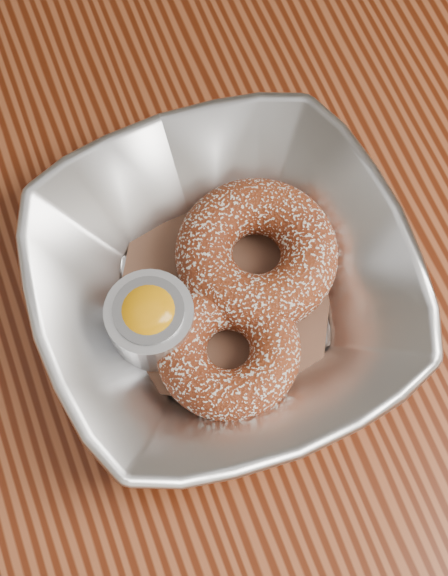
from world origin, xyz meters
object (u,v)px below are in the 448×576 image
object	(u,v)px
ramekin	(151,320)
table	(83,306)
donut_front	(228,349)
serving_bowl	(224,288)
donut_back	(257,254)

from	to	relation	value
ramekin	table	bearing A→B (deg)	119.75
table	ramekin	xyz separation A→B (m)	(0.04, -0.08, 0.13)
donut_front	ramekin	xyz separation A→B (m)	(-0.04, 0.04, 0.01)
serving_bowl	donut_front	distance (m)	0.04
donut_back	donut_front	bearing A→B (deg)	-127.23
serving_bowl	donut_front	size ratio (longest dim) A/B	2.63
table	ramekin	world-z (taller)	ramekin
table	serving_bowl	world-z (taller)	serving_bowl
serving_bowl	ramekin	size ratio (longest dim) A/B	4.34
serving_bowl	donut_back	world-z (taller)	serving_bowl
serving_bowl	ramekin	bearing A→B (deg)	-175.17
table	donut_back	bearing A→B (deg)	-24.48
serving_bowl	donut_back	size ratio (longest dim) A/B	2.26
table	serving_bowl	distance (m)	0.18
table	ramekin	bearing A→B (deg)	-60.25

